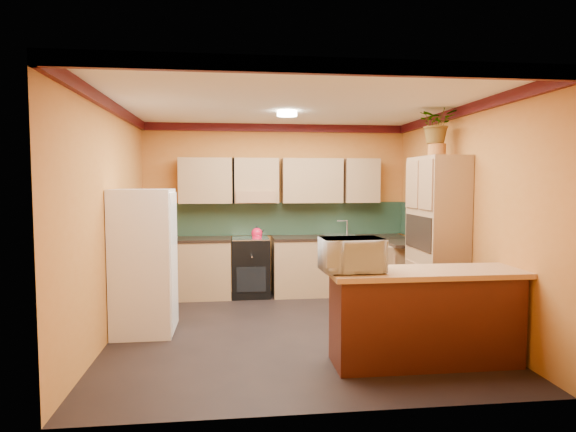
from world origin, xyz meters
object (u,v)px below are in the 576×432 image
object	(u,v)px
pantry	(437,240)
microwave	(352,255)
stove	(250,267)
breakfast_bar	(425,319)
base_cabinets_back	(290,267)
fridge	(144,262)

from	to	relation	value
pantry	microwave	size ratio (longest dim) A/B	3.60
stove	breakfast_bar	world-z (taller)	stove
base_cabinets_back	microwave	bearing A→B (deg)	-85.73
base_cabinets_back	fridge	world-z (taller)	fridge
pantry	breakfast_bar	bearing A→B (deg)	-117.57
base_cabinets_back	pantry	xyz separation A→B (m)	(1.66, -1.66, 0.61)
base_cabinets_back	microwave	distance (m)	3.08
fridge	microwave	xyz separation A→B (m)	(2.16, -1.30, 0.24)
fridge	microwave	size ratio (longest dim) A/B	2.92
stove	pantry	distance (m)	2.89
breakfast_bar	microwave	distance (m)	0.99
pantry	breakfast_bar	xyz separation A→B (m)	(-0.70, -1.34, -0.61)
base_cabinets_back	stove	size ratio (longest dim) A/B	4.01
breakfast_bar	pantry	bearing A→B (deg)	62.43
base_cabinets_back	stove	bearing A→B (deg)	-180.00
base_cabinets_back	stove	world-z (taller)	stove
pantry	stove	bearing A→B (deg)	143.98
breakfast_bar	stove	bearing A→B (deg)	117.92
fridge	pantry	bearing A→B (deg)	0.65
stove	pantry	bearing A→B (deg)	-36.02
pantry	microwave	distance (m)	1.96
stove	fridge	distance (m)	2.19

